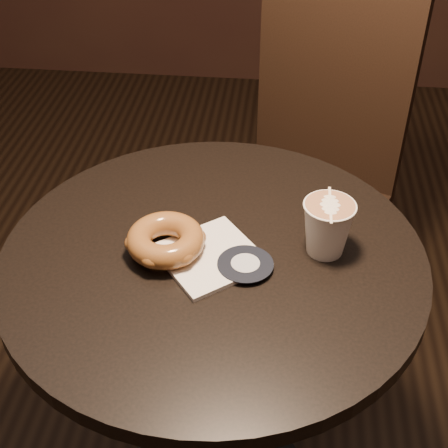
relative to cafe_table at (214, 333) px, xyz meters
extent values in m
cylinder|color=black|center=(0.00, 0.00, 0.18)|extent=(0.70, 0.70, 0.03)
cylinder|color=black|center=(0.00, 0.00, -0.18)|extent=(0.07, 0.07, 0.70)
cube|color=black|center=(0.15, 0.53, -0.11)|extent=(0.52, 0.52, 0.04)
cube|color=black|center=(0.22, 0.69, 0.18)|extent=(0.38, 0.19, 0.53)
cylinder|color=black|center=(-0.07, 0.44, -0.33)|extent=(0.04, 0.04, 0.45)
cylinder|color=black|center=(0.24, 0.31, -0.33)|extent=(0.04, 0.04, 0.45)
cylinder|color=black|center=(0.06, 0.75, -0.33)|extent=(0.04, 0.04, 0.45)
cylinder|color=black|center=(0.37, 0.62, -0.33)|extent=(0.04, 0.04, 0.45)
cube|color=white|center=(0.00, -0.02, 0.20)|extent=(0.21, 0.21, 0.01)
torus|color=brown|center=(-0.08, -0.01, 0.23)|extent=(0.13, 0.13, 0.04)
camera|label=1|loc=(0.10, -0.77, 0.87)|focal=50.00mm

